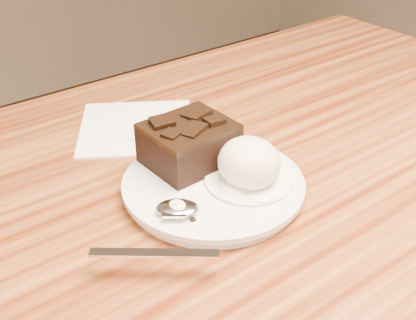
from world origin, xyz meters
TOP-DOWN VIEW (x-y plane):
  - plate at (-0.04, 0.03)m, footprint 0.21×0.21m
  - brownie at (-0.04, 0.08)m, footprint 0.10×0.09m
  - ice_cream_scoop at (-0.01, 0.01)m, footprint 0.07×0.07m
  - melt_puddle at (-0.01, 0.01)m, footprint 0.10×0.10m
  - spoon at (-0.11, 0.01)m, footprint 0.16×0.14m
  - napkin at (-0.03, 0.22)m, footprint 0.22×0.22m
  - crumb_a at (-0.01, -0.01)m, footprint 0.01×0.01m
  - crumb_b at (-0.11, -0.01)m, footprint 0.01×0.01m
  - crumb_c at (-0.10, 0.00)m, footprint 0.00×0.01m

SIDE VIEW (x-z plane):
  - napkin at x=-0.03m, z-range 0.75..0.76m
  - plate at x=-0.04m, z-range 0.75..0.77m
  - melt_puddle at x=-0.01m, z-range 0.77..0.77m
  - crumb_b at x=-0.11m, z-range 0.77..0.77m
  - crumb_a at x=-0.01m, z-range 0.77..0.77m
  - crumb_c at x=-0.10m, z-range 0.77..0.77m
  - spoon at x=-0.11m, z-range 0.77..0.78m
  - brownie at x=-0.04m, z-range 0.77..0.81m
  - ice_cream_scoop at x=-0.01m, z-range 0.76..0.82m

